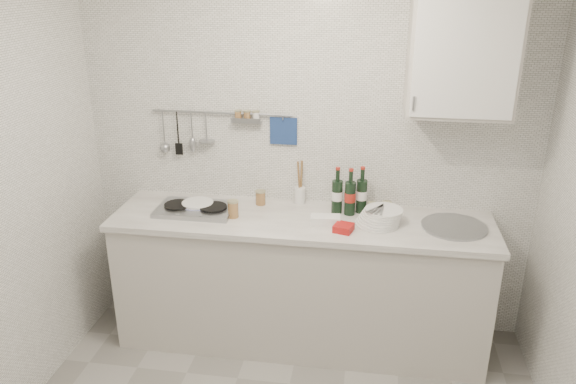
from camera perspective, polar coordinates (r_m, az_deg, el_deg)
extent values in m
cube|color=silver|center=(3.76, 2.00, 3.82)|extent=(3.00, 0.02, 2.50)
cube|color=#B9B3AB|center=(3.82, 1.28, -9.23)|extent=(2.40, 0.60, 0.88)
cube|color=white|center=(3.60, 1.34, -2.93)|extent=(2.44, 0.64, 0.04)
cube|color=black|center=(4.05, 1.28, -13.84)|extent=(2.34, 0.52, 0.10)
cube|color=#93969B|center=(3.74, -9.36, -1.72)|extent=(0.50, 0.32, 0.03)
cylinder|color=black|center=(3.77, -11.12, -1.29)|extent=(0.18, 0.18, 0.01)
cylinder|color=black|center=(3.69, -7.61, -1.53)|extent=(0.18, 0.18, 0.01)
cylinder|color=#93969B|center=(3.61, 16.51, -3.40)|extent=(0.40, 0.40, 0.02)
cylinder|color=#93969B|center=(3.63, 16.42, -4.21)|extent=(0.34, 0.34, 0.10)
cylinder|color=#93969B|center=(3.76, -6.81, 7.98)|extent=(0.95, 0.02, 0.02)
cube|color=navy|center=(3.72, -0.46, 6.21)|extent=(0.18, 0.02, 0.18)
cube|color=#B9B3AB|center=(3.44, 17.25, 13.22)|extent=(0.60, 0.35, 0.70)
cube|color=white|center=(3.26, 17.66, 12.77)|extent=(0.56, 0.01, 0.66)
cylinder|color=#93969B|center=(3.27, 12.64, 8.79)|extent=(0.01, 0.01, 0.08)
cylinder|color=#4B51AA|center=(3.77, -9.42, -1.63)|extent=(0.23, 0.23, 0.01)
cylinder|color=#4B51AA|center=(3.77, -9.34, -1.45)|extent=(0.22, 0.22, 0.01)
cylinder|color=#4B51AA|center=(3.77, -9.25, -1.28)|extent=(0.21, 0.21, 0.01)
cylinder|color=#4B51AA|center=(3.76, -9.17, -1.10)|extent=(0.21, 0.21, 0.01)
cylinder|color=white|center=(3.55, 9.03, -3.16)|extent=(0.27, 0.27, 0.01)
cylinder|color=white|center=(3.54, 9.15, -2.93)|extent=(0.27, 0.27, 0.01)
cylinder|color=white|center=(3.54, 9.27, -2.71)|extent=(0.26, 0.26, 0.01)
cylinder|color=white|center=(3.54, 9.38, -2.48)|extent=(0.25, 0.25, 0.01)
cylinder|color=white|center=(3.54, 9.50, -2.25)|extent=(0.25, 0.25, 0.01)
cylinder|color=white|center=(3.54, 9.62, -2.03)|extent=(0.24, 0.24, 0.01)
cylinder|color=white|center=(3.54, 9.73, -1.80)|extent=(0.24, 0.24, 0.01)
cube|color=white|center=(3.50, 3.82, -2.86)|extent=(0.19, 0.11, 0.06)
cube|color=red|center=(3.42, 5.66, -3.65)|extent=(0.13, 0.13, 0.04)
cylinder|color=white|center=(3.80, 1.21, -0.33)|extent=(0.08, 0.08, 0.11)
cylinder|color=olive|center=(3.75, 1.37, 1.65)|extent=(0.03, 0.06, 0.22)
cylinder|color=olive|center=(3.76, 1.10, 1.58)|extent=(0.03, 0.04, 0.21)
cylinder|color=olive|center=(3.79, -2.81, -0.64)|extent=(0.07, 0.07, 0.09)
cylinder|color=tan|center=(3.77, -2.82, 0.06)|extent=(0.07, 0.07, 0.01)
cylinder|color=olive|center=(3.70, 9.98, -1.64)|extent=(0.06, 0.06, 0.07)
cylinder|color=tan|center=(3.69, 10.02, -1.07)|extent=(0.07, 0.07, 0.01)
cylinder|color=olive|center=(3.70, 8.52, -1.65)|extent=(0.06, 0.06, 0.06)
cylinder|color=tan|center=(3.68, 8.55, -1.14)|extent=(0.06, 0.06, 0.01)
cylinder|color=olive|center=(3.60, -5.60, -1.80)|extent=(0.07, 0.07, 0.10)
cylinder|color=tan|center=(3.58, -5.63, -0.95)|extent=(0.07, 0.07, 0.01)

